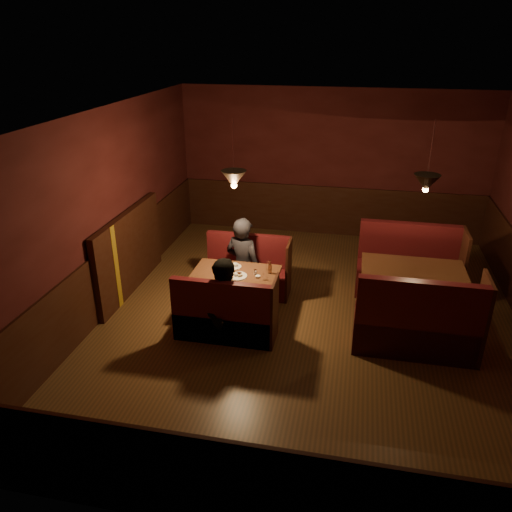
% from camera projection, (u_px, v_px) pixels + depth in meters
% --- Properties ---
extents(room, '(6.02, 7.02, 2.92)m').
position_uv_depth(room, '(293.00, 252.00, 6.91)').
color(room, brown).
rests_on(room, ground).
extents(main_table, '(1.24, 0.75, 0.87)m').
position_uv_depth(main_table, '(237.00, 282.00, 7.25)').
color(main_table, '#4E2F19').
rests_on(main_table, ground).
extents(main_bench_far, '(1.36, 0.49, 0.93)m').
position_uv_depth(main_bench_far, '(248.00, 274.00, 7.96)').
color(main_bench_far, '#551213').
rests_on(main_bench_far, ground).
extents(main_bench_near, '(1.36, 0.49, 0.93)m').
position_uv_depth(main_bench_near, '(226.00, 320.00, 6.71)').
color(main_bench_near, '#551213').
rests_on(main_bench_near, ground).
extents(second_table, '(1.43, 0.91, 0.80)m').
position_uv_depth(second_table, '(412.00, 283.00, 7.04)').
color(second_table, '#4E2F19').
rests_on(second_table, ground).
extents(second_bench_far, '(1.58, 0.59, 1.13)m').
position_uv_depth(second_bench_far, '(408.00, 272.00, 7.89)').
color(second_bench_far, '#551213').
rests_on(second_bench_far, ground).
extents(second_bench_near, '(1.58, 0.59, 1.13)m').
position_uv_depth(second_bench_near, '(417.00, 330.00, 6.37)').
color(second_bench_near, '#551213').
rests_on(second_bench_near, ground).
extents(diner_a, '(0.70, 0.57, 1.65)m').
position_uv_depth(diner_a, '(243.00, 247.00, 7.63)').
color(diner_a, black).
rests_on(diner_a, ground).
extents(diner_b, '(0.84, 0.72, 1.52)m').
position_uv_depth(diner_b, '(227.00, 289.00, 6.51)').
color(diner_b, black).
rests_on(diner_b, ground).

